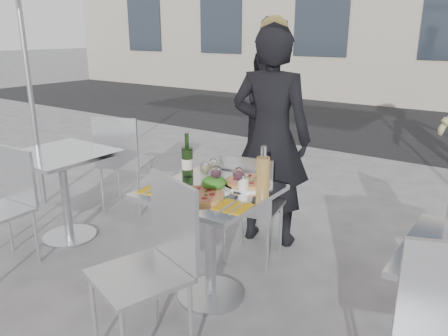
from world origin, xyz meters
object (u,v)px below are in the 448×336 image
Objects in this scene: pedestrian_a at (275,88)px; wineglass_red_b at (238,175)px; side_chair_lfar at (122,156)px; pizza_near at (198,195)px; wineglass_red_a at (216,173)px; wineglass_white_a at (205,169)px; side_table_left at (63,177)px; carafe at (263,174)px; napkin_left at (157,190)px; wine_bottle at (187,160)px; chair_far at (250,200)px; side_chair_lnear at (7,198)px; salad_plate at (214,184)px; wineglass_white_b at (213,166)px; sugar_shaker at (243,183)px; main_table at (210,221)px; woman_diner at (271,138)px; napkin_right at (233,206)px; chair_near at (156,255)px; pizza_far at (247,182)px.

pedestrian_a reaches higher than wineglass_red_b.
pizza_near is (1.57, -0.82, 0.20)m from side_chair_lfar.
side_chair_lfar is at bearing 157.32° from wineglass_red_a.
side_table_left is at bearing -178.34° from wineglass_white_a.
napkin_left is (-0.55, -0.34, -0.11)m from carafe.
carafe is at bearing 33.31° from wineglass_red_b.
chair_far is at bearing 59.90° from wine_bottle.
side_chair_lnear is at bearing -167.46° from pizza_near.
wineglass_white_b is (-0.09, 0.11, 0.07)m from salad_plate.
side_chair_lnear is 1.41m from wine_bottle.
wineglass_white_b is (-0.26, 0.04, 0.06)m from sugar_shaker.
sugar_shaker reaches higher than chair_far.
main_table is at bearing -61.50° from wineglass_white_b.
wineglass_white_a is at bearing 79.63° from woman_diner.
pedestrian_a is 3.64m from sugar_shaker.
wineglass_white_a is 0.79× the size of napkin_right.
side_chair_lfar is 1.85m from wineglass_red_b.
wineglass_white_a reaches higher than pizza_near.
woman_diner reaches higher than wineglass_red_a.
carafe is (1.84, -0.54, 0.31)m from side_chair_lfar.
wineglass_red_a is at bearing -159.80° from wineglass_red_b.
woman_diner is 0.95m from wineglass_red_a.
side_chair_lnear is at bearing 32.70° from woman_diner.
wineglass_red_b is 0.26m from napkin_right.
side_table_left is 1.79m from napkin_right.
pedestrian_a is (-1.38, 2.83, 0.43)m from chair_far.
pedestrian_a is at bearing 117.84° from carafe.
wineglass_red_b is at bearing 97.28° from chair_near.
wineglass_white_b reaches higher than napkin_right.
side_chair_lnear is 5.50× the size of wineglass_white_a.
side_chair_lfar is at bearing 156.40° from main_table.
wine_bottle is (-0.27, 0.11, 0.32)m from main_table.
pedestrian_a reaches higher than side_chair_lfar.
pedestrian_a is at bearing 110.48° from napkin_right.
chair_near reaches higher than napkin_right.
wineglass_red_a is 0.79× the size of napkin_right.
side_chair_lnear is 2.72× the size of pizza_far.
side_table_left is (-1.50, 0.00, 0.00)m from main_table.
napkin_right is at bearing -69.69° from pizza_far.
wineglass_white_b reaches higher than pizza_near.
pizza_far is at bearing 105.18° from napkin_right.
pizza_far is 0.28m from wineglass_white_a.
wineglass_white_b is 1.00× the size of wineglass_red_b.
carafe is at bearing 118.14° from chair_far.
napkin_right is at bearing -28.62° from main_table.
wineglass_red_b is (0.44, -0.05, -0.00)m from wine_bottle.
pizza_near is at bearing -41.47° from wine_bottle.
napkin_right reaches higher than side_table_left.
pedestrian_a is 6.34× the size of wine_bottle.
side_chair_lnear is 1.62m from salad_plate.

